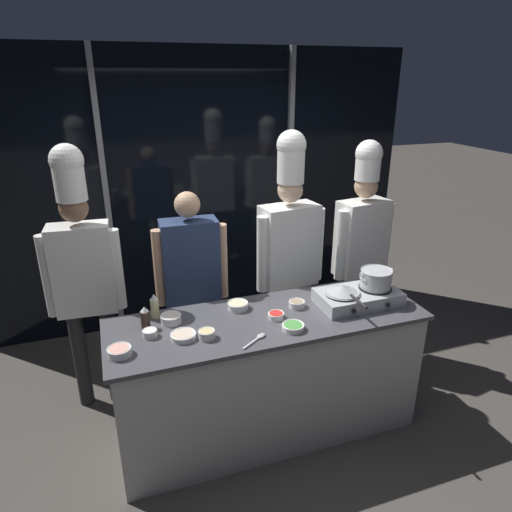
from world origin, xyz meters
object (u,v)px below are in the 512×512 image
(prep_bowl_rice, at_px, (150,333))
(prep_bowl_bell_pepper, at_px, (276,315))
(prep_bowl_noodles, at_px, (238,305))
(prep_bowl_scallions, at_px, (293,326))
(squeeze_bottle_soy, at_px, (145,318))
(frying_pan, at_px, (342,290))
(chef_head, at_px, (82,264))
(stock_pot, at_px, (376,278))
(prep_bowl_mushrooms, at_px, (297,303))
(chef_line, at_px, (362,237))
(squeeze_bottle_oil, at_px, (155,307))
(serving_spoon_slotted, at_px, (258,338))
(prep_bowl_chicken, at_px, (183,335))
(prep_bowl_onion, at_px, (171,318))
(chef_sous, at_px, (289,243))
(prep_bowl_shrimp, at_px, (119,351))
(prep_bowl_ginger, at_px, (207,334))
(portable_stove, at_px, (358,297))
(person_guest, at_px, (191,275))

(prep_bowl_rice, height_order, prep_bowl_bell_pepper, prep_bowl_rice)
(prep_bowl_noodles, xyz_separation_m, prep_bowl_scallions, (0.25, -0.38, -0.01))
(squeeze_bottle_soy, relative_size, prep_bowl_noodles, 1.05)
(frying_pan, bearing_deg, prep_bowl_rice, 178.24)
(frying_pan, distance_m, chef_head, 1.85)
(stock_pot, height_order, prep_bowl_bell_pepper, stock_pot)
(prep_bowl_mushrooms, relative_size, chef_line, 0.06)
(squeeze_bottle_oil, height_order, prep_bowl_scallions, squeeze_bottle_oil)
(squeeze_bottle_oil, distance_m, prep_bowl_mushrooms, 0.97)
(squeeze_bottle_oil, relative_size, chef_head, 0.09)
(squeeze_bottle_soy, relative_size, serving_spoon_slotted, 0.78)
(prep_bowl_chicken, relative_size, prep_bowl_onion, 1.16)
(frying_pan, relative_size, chef_sous, 0.21)
(prep_bowl_rice, relative_size, chef_line, 0.05)
(stock_pot, xyz_separation_m, chef_head, (-1.95, 0.74, 0.08))
(prep_bowl_shrimp, distance_m, prep_bowl_ginger, 0.52)
(prep_bowl_rice, distance_m, serving_spoon_slotted, 0.67)
(portable_stove, bearing_deg, prep_bowl_bell_pepper, -179.49)
(prep_bowl_rice, xyz_separation_m, chef_head, (-0.37, 0.71, 0.23))
(prep_bowl_mushrooms, relative_size, prep_bowl_ginger, 1.08)
(squeeze_bottle_soy, bearing_deg, prep_bowl_onion, 6.00)
(prep_bowl_shrimp, distance_m, chef_head, 0.90)
(prep_bowl_shrimp, bearing_deg, frying_pan, 4.12)
(chef_sous, relative_size, chef_line, 1.05)
(squeeze_bottle_oil, relative_size, chef_line, 0.09)
(prep_bowl_mushrooms, relative_size, prep_bowl_bell_pepper, 1.02)
(squeeze_bottle_soy, height_order, prep_bowl_chicken, squeeze_bottle_soy)
(prep_bowl_chicken, bearing_deg, squeeze_bottle_oil, 111.87)
(prep_bowl_scallions, relative_size, chef_head, 0.07)
(portable_stove, height_order, prep_bowl_shrimp, portable_stove)
(prep_bowl_shrimp, height_order, chef_line, chef_line)
(prep_bowl_bell_pepper, bearing_deg, chef_sous, 61.14)
(prep_bowl_ginger, bearing_deg, squeeze_bottle_oil, 126.04)
(prep_bowl_ginger, xyz_separation_m, chef_line, (1.56, 0.80, 0.19))
(frying_pan, distance_m, prep_bowl_chicken, 1.13)
(prep_bowl_scallions, relative_size, serving_spoon_slotted, 0.75)
(squeeze_bottle_soy, xyz_separation_m, squeeze_bottle_oil, (0.08, 0.11, 0.01))
(stock_pot, height_order, prep_bowl_onion, stock_pot)
(stock_pot, distance_m, squeeze_bottle_oil, 1.54)
(prep_bowl_ginger, bearing_deg, prep_bowl_onion, 123.45)
(serving_spoon_slotted, bearing_deg, person_guest, 103.86)
(frying_pan, distance_m, chef_sous, 0.69)
(prep_bowl_mushrooms, bearing_deg, chef_sous, 72.85)
(chef_line, bearing_deg, frying_pan, 42.28)
(prep_bowl_rice, bearing_deg, prep_bowl_bell_pepper, -2.90)
(squeeze_bottle_soy, xyz_separation_m, prep_bowl_onion, (0.16, 0.02, -0.04))
(prep_bowl_rice, bearing_deg, portable_stove, -1.43)
(portable_stove, xyz_separation_m, squeeze_bottle_soy, (-1.46, 0.15, 0.02))
(squeeze_bottle_soy, distance_m, prep_bowl_bell_pepper, 0.85)
(prep_bowl_bell_pepper, height_order, serving_spoon_slotted, prep_bowl_bell_pepper)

